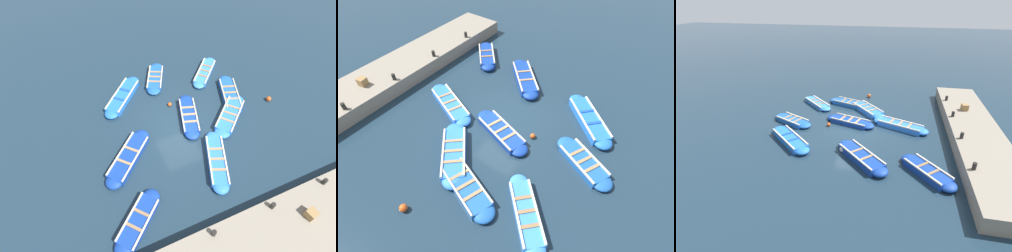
% 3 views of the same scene
% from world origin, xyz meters
% --- Properties ---
extents(ground_plane, '(120.00, 120.00, 0.00)m').
position_xyz_m(ground_plane, '(0.00, 0.00, 0.00)').
color(ground_plane, '#1C303F').
extents(boat_outer_right, '(3.42, 3.48, 0.46)m').
position_xyz_m(boat_outer_right, '(-0.92, 3.58, 0.20)').
color(boat_outer_right, navy).
rests_on(boat_outer_right, ground).
extents(boat_mid_row, '(3.90, 2.21, 0.41)m').
position_xyz_m(boat_mid_row, '(-2.97, -0.71, 0.18)').
color(boat_mid_row, blue).
rests_on(boat_mid_row, ground).
extents(boat_near_quay, '(2.94, 3.13, 0.44)m').
position_xyz_m(boat_near_quay, '(-4.36, 4.21, 0.19)').
color(boat_near_quay, navy).
rests_on(boat_near_quay, ground).
extents(boat_far_corner, '(3.67, 1.91, 0.37)m').
position_xyz_m(boat_far_corner, '(0.48, -0.73, 0.15)').
color(boat_far_corner, navy).
rests_on(boat_far_corner, ground).
extents(boat_tucked, '(3.29, 2.22, 0.36)m').
position_xyz_m(boat_tucked, '(4.49, -0.09, 0.15)').
color(boat_tucked, '#1E59AD').
rests_on(boat_tucked, ground).
extents(boat_bow_out, '(3.70, 2.06, 0.37)m').
position_xyz_m(boat_bow_out, '(1.11, -4.03, 0.16)').
color(boat_bow_out, '#1E59AD').
rests_on(boat_bow_out, ground).
extents(boat_inner_gap, '(3.19, 3.45, 0.41)m').
position_xyz_m(boat_inner_gap, '(-0.47, -3.05, 0.17)').
color(boat_inner_gap, blue).
rests_on(boat_inner_gap, ground).
extents(boat_alongside, '(3.03, 3.00, 0.36)m').
position_xyz_m(boat_alongside, '(3.71, -3.55, 0.15)').
color(boat_alongside, '#3884E0').
rests_on(boat_alongside, ground).
extents(boat_outer_left, '(3.52, 3.35, 0.43)m').
position_xyz_m(boat_outer_left, '(3.64, 2.51, 0.19)').
color(boat_outer_left, blue).
rests_on(boat_outer_left, ground).
extents(quay_wall, '(2.92, 15.20, 0.83)m').
position_xyz_m(quay_wall, '(-7.46, 0.00, 0.41)').
color(quay_wall, gray).
rests_on(quay_wall, ground).
extents(bollard_north, '(0.20, 0.20, 0.35)m').
position_xyz_m(bollard_north, '(-6.35, -4.48, 1.00)').
color(bollard_north, black).
rests_on(bollard_north, quay_wall).
extents(bollard_mid_north, '(0.20, 0.20, 0.35)m').
position_xyz_m(bollard_mid_north, '(-6.35, -1.49, 1.00)').
color(bollard_mid_north, black).
rests_on(bollard_mid_north, quay_wall).
extents(bollard_mid_south, '(0.20, 0.20, 0.35)m').
position_xyz_m(bollard_mid_south, '(-6.35, 1.49, 1.00)').
color(bollard_mid_south, black).
rests_on(bollard_mid_south, quay_wall).
extents(bollard_south, '(0.20, 0.20, 0.35)m').
position_xyz_m(bollard_south, '(-6.35, 4.48, 1.00)').
color(bollard_south, black).
rests_on(bollard_south, quay_wall).
extents(wooden_crate, '(0.48, 0.48, 0.42)m').
position_xyz_m(wooden_crate, '(-7.32, -2.78, 1.04)').
color(wooden_crate, olive).
rests_on(wooden_crate, quay_wall).
extents(buoy_orange_near, '(0.31, 0.31, 0.31)m').
position_xyz_m(buoy_orange_near, '(-0.24, -6.12, 0.16)').
color(buoy_orange_near, '#E05119').
rests_on(buoy_orange_near, ground).
extents(buoy_yellow_far, '(0.36, 0.36, 0.36)m').
position_xyz_m(buoy_yellow_far, '(0.24, 2.96, 0.18)').
color(buoy_yellow_far, silver).
rests_on(buoy_yellow_far, ground).
extents(buoy_white_drifting, '(0.25, 0.25, 0.25)m').
position_xyz_m(buoy_white_drifting, '(1.86, -0.05, 0.13)').
color(buoy_white_drifting, '#E05119').
rests_on(buoy_white_drifting, ground).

